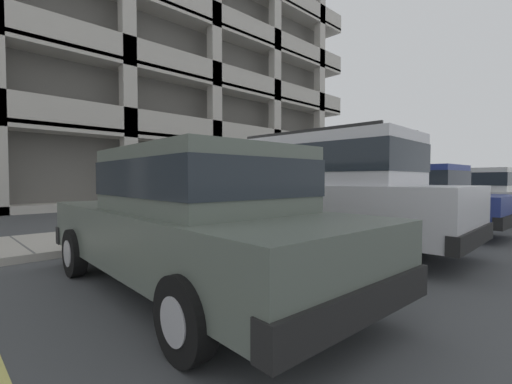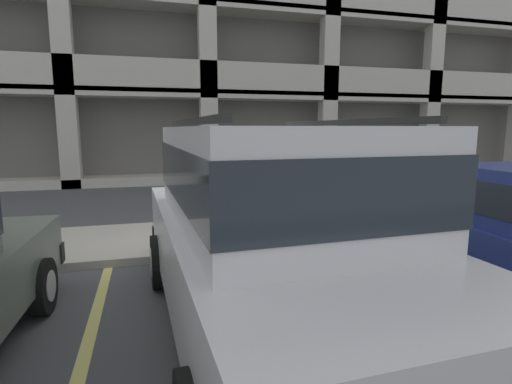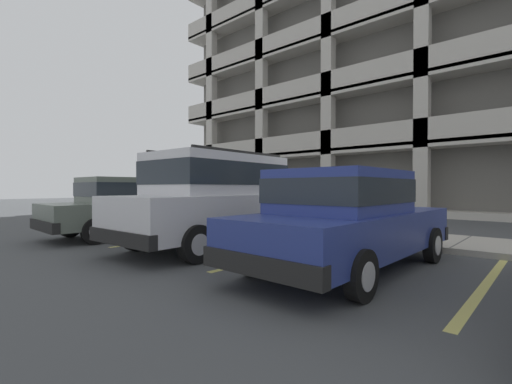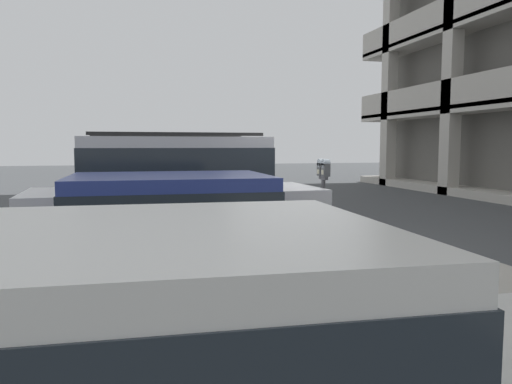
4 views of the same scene
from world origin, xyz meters
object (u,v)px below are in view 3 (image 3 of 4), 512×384
at_px(silver_suv, 219,197).
at_px(red_sedan, 131,205).
at_px(parking_meter_near, 294,190).
at_px(parking_meter_far, 160,190).
at_px(dark_hatchback, 347,217).
at_px(parking_garage, 451,73).

bearing_deg(silver_suv, red_sedan, -174.73).
distance_m(parking_meter_near, parking_meter_far, 6.47).
distance_m(red_sedan, dark_hatchback, 6.14).
bearing_deg(parking_meter_near, silver_suv, -95.48).
bearing_deg(parking_meter_near, dark_hatchback, -42.84).
bearing_deg(parking_garage, silver_suv, -93.91).
bearing_deg(parking_meter_near, parking_meter_far, 179.79).
relative_size(silver_suv, red_sedan, 1.07).
height_order(red_sedan, parking_meter_far, red_sedan).
distance_m(silver_suv, parking_meter_near, 2.50).
bearing_deg(dark_hatchback, red_sedan, -176.61).
xyz_separation_m(red_sedan, parking_meter_near, (3.31, 2.89, 0.41)).
height_order(red_sedan, parking_garage, parking_garage).
distance_m(parking_meter_far, parking_garage, 16.61).
height_order(silver_suv, parking_garage, parking_garage).
bearing_deg(parking_meter_far, silver_suv, -21.98).
height_order(parking_meter_far, parking_garage, parking_garage).
bearing_deg(parking_meter_near, parking_garage, 86.38).
bearing_deg(parking_meter_far, red_sedan, -42.66).
bearing_deg(parking_garage, parking_meter_near, -93.62).
bearing_deg(red_sedan, parking_garage, 78.01).
xyz_separation_m(silver_suv, parking_garage, (1.09, 16.00, 6.45)).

